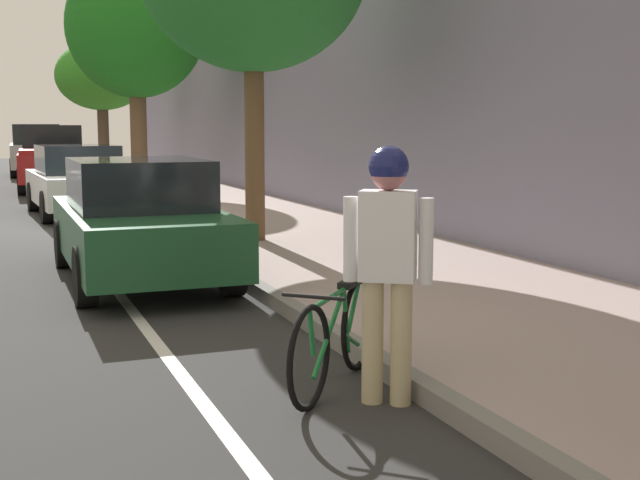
% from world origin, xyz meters
% --- Properties ---
extents(ground, '(74.25, 74.25, 0.00)m').
position_xyz_m(ground, '(0.00, 0.00, 0.00)').
color(ground, '#2D2D2D').
extents(sidewalk, '(3.81, 46.41, 0.15)m').
position_xyz_m(sidewalk, '(3.63, 0.00, 0.08)').
color(sidewalk, '#AD9692').
rests_on(sidewalk, ground).
extents(curb_edge, '(0.16, 46.41, 0.15)m').
position_xyz_m(curb_edge, '(1.64, 0.00, 0.08)').
color(curb_edge, gray).
rests_on(curb_edge, ground).
extents(lane_stripe_bike_edge, '(0.12, 46.41, 0.01)m').
position_xyz_m(lane_stripe_bike_edge, '(0.17, 0.00, 0.00)').
color(lane_stripe_bike_edge, white).
rests_on(lane_stripe_bike_edge, ground).
extents(building_facade, '(0.50, 46.41, 5.63)m').
position_xyz_m(building_facade, '(5.78, 0.00, 2.81)').
color(building_facade, slate).
rests_on(building_facade, ground).
extents(parked_sedan_green_second, '(1.85, 4.40, 1.52)m').
position_xyz_m(parked_sedan_green_second, '(0.55, -6.25, 0.75)').
color(parked_sedan_green_second, '#1E512D').
rests_on(parked_sedan_green_second, ground).
extents(parked_sedan_white_mid, '(2.01, 4.48, 1.52)m').
position_xyz_m(parked_sedan_white_mid, '(0.58, 2.04, 0.75)').
color(parked_sedan_white_mid, white).
rests_on(parked_sedan_white_mid, ground).
extents(parked_pickup_red_far, '(2.21, 5.39, 1.95)m').
position_xyz_m(parked_pickup_red_far, '(0.59, 9.85, 0.90)').
color(parked_pickup_red_far, maroon).
rests_on(parked_pickup_red_far, ground).
extents(parked_suv_silver_farthest, '(2.08, 4.75, 1.99)m').
position_xyz_m(parked_suv_silver_farthest, '(0.50, 17.98, 1.03)').
color(parked_suv_silver_farthest, '#B7BABF').
rests_on(parked_suv_silver_farthest, ground).
extents(bicycle_at_curb, '(1.23, 1.34, 0.79)m').
position_xyz_m(bicycle_at_curb, '(1.18, -11.19, 0.39)').
color(bicycle_at_curb, black).
rests_on(bicycle_at_curb, ground).
extents(cyclist_with_backpack, '(0.55, 0.53, 1.80)m').
position_xyz_m(cyclist_with_backpack, '(1.39, -11.62, 1.10)').
color(cyclist_with_backpack, '#C6B284').
rests_on(cyclist_with_backpack, ground).
extents(street_tree_far_end, '(3.74, 3.74, 6.39)m').
position_xyz_m(street_tree_far_end, '(2.68, 6.79, 4.57)').
color(street_tree_far_end, brown).
rests_on(street_tree_far_end, sidewalk).
extents(street_tree_corner, '(3.26, 3.26, 4.79)m').
position_xyz_m(street_tree_corner, '(2.68, 14.64, 3.68)').
color(street_tree_corner, '#4F3D2F').
rests_on(street_tree_corner, sidewalk).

